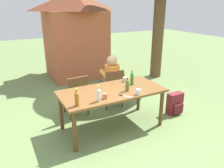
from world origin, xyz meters
The scene contains 15 objects.
ground_plane centered at (0.00, 0.00, 0.00)m, with size 24.00×24.00×0.00m, color #6B844C.
dining_table centered at (0.00, 0.00, 0.66)m, with size 1.86×0.90×0.75m.
chair_far_right centered at (0.41, 0.75, 0.49)m, with size 0.47×0.47×0.87m.
chair_far_left centered at (-0.42, 0.75, 0.49)m, with size 0.46×0.46×0.87m.
person_in_white_shirt centered at (0.42, 0.86, 0.66)m, with size 0.47×0.62×1.18m.
bottle_amber centered at (-0.76, -0.30, 0.87)m, with size 0.06×0.06×0.28m.
bottle_green centered at (0.47, 0.08, 0.87)m, with size 0.06×0.06×0.30m.
bottle_clear centered at (-0.40, -0.31, 0.86)m, with size 0.06×0.06×0.26m.
bottle_olive centered at (0.23, -0.15, 0.86)m, with size 0.06×0.06×0.27m.
cup_steel centered at (0.44, 0.29, 0.79)m, with size 0.08×0.08×0.09m, color #B2B7BC.
cup_glass centered at (0.31, -0.37, 0.79)m, with size 0.08×0.08×0.10m, color silver.
cup_terracotta centered at (-0.27, -0.26, 0.79)m, with size 0.08×0.08×0.09m, color #BC6B47.
table_knife centered at (0.06, -0.32, 0.75)m, with size 0.14×0.22×0.01m.
backpack_by_near_side centered at (1.43, -0.14, 0.22)m, with size 0.33×0.22×0.46m.
brick_kiosk centered at (0.52, 3.34, 1.34)m, with size 1.92×1.68×2.54m.
Camera 1 is at (-1.72, -3.22, 2.22)m, focal length 35.37 mm.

